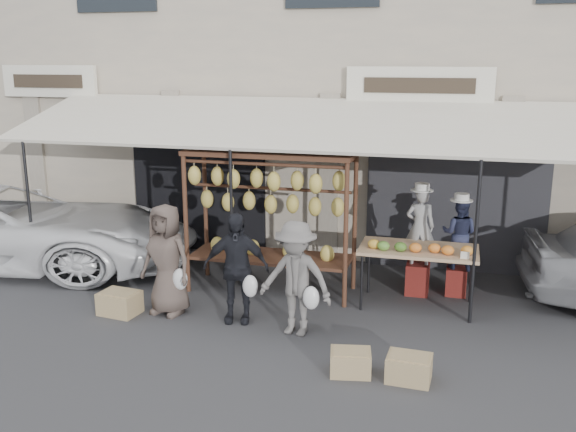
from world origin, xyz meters
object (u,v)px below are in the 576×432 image
(banana_rack, at_px, (270,194))
(vendor_right, at_px, (459,234))
(crate_near_b, at_px, (409,368))
(produce_table, at_px, (418,251))
(crate_near_a, at_px, (351,362))
(customer_mid, at_px, (236,268))
(crate_far, at_px, (120,303))
(customer_right, at_px, (296,279))
(vendor_left, at_px, (420,227))
(customer_left, at_px, (167,260))

(banana_rack, bearing_deg, vendor_right, 11.94)
(crate_near_b, bearing_deg, produce_table, 92.25)
(crate_near_a, bearing_deg, banana_rack, 125.52)
(customer_mid, distance_m, crate_far, 1.83)
(banana_rack, distance_m, crate_far, 2.73)
(customer_mid, bearing_deg, crate_near_b, -34.15)
(crate_near_b, bearing_deg, crate_near_a, -178.88)
(customer_right, bearing_deg, vendor_left, 61.20)
(vendor_right, relative_size, customer_mid, 0.71)
(crate_near_b, bearing_deg, customer_mid, 155.85)
(crate_far, bearing_deg, customer_right, -0.00)
(customer_left, height_order, crate_near_a, customer_left)
(vendor_left, bearing_deg, crate_far, 22.06)
(banana_rack, xyz_separation_m, vendor_left, (2.25, 0.48, -0.48))
(customer_mid, relative_size, crate_near_a, 3.33)
(banana_rack, distance_m, customer_mid, 1.48)
(banana_rack, bearing_deg, customer_left, -133.49)
(vendor_right, height_order, customer_right, customer_right)
(vendor_right, xyz_separation_m, customer_left, (-4.01, -1.83, -0.18))
(crate_near_a, distance_m, crate_near_b, 0.67)
(customer_left, distance_m, crate_near_b, 3.76)
(produce_table, distance_m, vendor_right, 0.89)
(vendor_left, bearing_deg, customer_left, 23.30)
(banana_rack, height_order, customer_mid, banana_rack)
(crate_far, bearing_deg, crate_near_b, -12.11)
(produce_table, distance_m, crate_near_a, 2.47)
(crate_near_a, relative_size, crate_far, 0.86)
(customer_right, bearing_deg, banana_rack, 126.70)
(vendor_right, bearing_deg, banana_rack, 22.11)
(banana_rack, height_order, crate_near_b, banana_rack)
(crate_near_a, bearing_deg, customer_right, 134.57)
(banana_rack, bearing_deg, crate_near_b, -44.90)
(customer_right, xyz_separation_m, crate_far, (-2.62, 0.00, -0.61))
(vendor_left, xyz_separation_m, vendor_right, (0.59, 0.12, -0.10))
(vendor_left, bearing_deg, customer_mid, 32.72)
(customer_mid, xyz_separation_m, crate_near_a, (1.81, -1.13, -0.64))
(vendor_left, relative_size, crate_near_b, 2.39)
(customer_mid, relative_size, crate_near_b, 3.13)
(crate_near_a, relative_size, crate_near_b, 0.94)
(vendor_left, relative_size, customer_left, 0.74)
(vendor_left, relative_size, customer_right, 0.77)
(crate_near_a, bearing_deg, vendor_left, 78.86)
(vendor_right, bearing_deg, crate_near_a, 79.03)
(customer_right, relative_size, crate_far, 2.86)
(banana_rack, height_order, customer_right, banana_rack)
(produce_table, height_order, vendor_right, vendor_right)
(vendor_right, bearing_deg, vendor_left, 21.30)
(banana_rack, xyz_separation_m, produce_table, (2.27, -0.09, -0.69))
(customer_mid, xyz_separation_m, crate_near_b, (2.48, -1.11, -0.63))
(banana_rack, height_order, customer_left, banana_rack)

